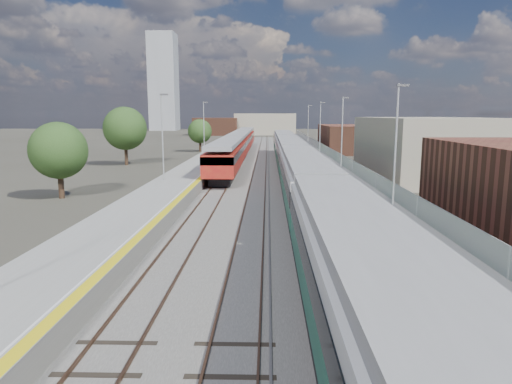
{
  "coord_description": "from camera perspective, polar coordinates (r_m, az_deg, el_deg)",
  "views": [
    {
      "loc": [
        -1.05,
        -5.54,
        6.75
      ],
      "look_at": [
        -1.74,
        21.08,
        2.2
      ],
      "focal_mm": 32.0,
      "sensor_mm": 36.0,
      "label": 1
    }
  ],
  "objects": [
    {
      "name": "ground",
      "position": [
        55.96,
        2.55,
        2.76
      ],
      "size": [
        320.0,
        320.0,
        0.0
      ],
      "primitive_type": "plane",
      "color": "#47443A",
      "rests_on": "ground"
    },
    {
      "name": "ballast_bed",
      "position": [
        58.44,
        0.29,
        3.09
      ],
      "size": [
        10.5,
        155.0,
        0.06
      ],
      "primitive_type": "cube",
      "color": "#565451",
      "rests_on": "ground"
    },
    {
      "name": "tracks",
      "position": [
        60.09,
        0.9,
        3.34
      ],
      "size": [
        8.96,
        160.0,
        0.17
      ],
      "color": "#4C3323",
      "rests_on": "ground"
    },
    {
      "name": "platform_right",
      "position": [
        58.71,
        7.68,
        3.53
      ],
      "size": [
        4.7,
        155.0,
        8.52
      ],
      "color": "slate",
      "rests_on": "ground"
    },
    {
      "name": "platform_left",
      "position": [
        58.91,
        -6.34,
        3.56
      ],
      "size": [
        4.3,
        155.0,
        8.52
      ],
      "color": "slate",
      "rests_on": "ground"
    },
    {
      "name": "buildings",
      "position": [
        145.2,
        -5.38,
        11.21
      ],
      "size": [
        72.0,
        185.5,
        40.0
      ],
      "color": "brown",
      "rests_on": "ground"
    },
    {
      "name": "green_train",
      "position": [
        42.06,
        4.96,
        3.62
      ],
      "size": [
        3.0,
        83.42,
        3.3
      ],
      "color": "black",
      "rests_on": "ground"
    },
    {
      "name": "red_train",
      "position": [
        70.41,
        -2.16,
        6.02
      ],
      "size": [
        3.01,
        61.01,
        3.8
      ],
      "color": "black",
      "rests_on": "ground"
    },
    {
      "name": "tree_a",
      "position": [
        39.87,
        -23.45,
        4.77
      ],
      "size": [
        4.55,
        4.55,
        6.17
      ],
      "color": "#382619",
      "rests_on": "ground"
    },
    {
      "name": "tree_b",
      "position": [
        63.62,
        -16.06,
        7.63
      ],
      "size": [
        5.71,
        5.71,
        7.74
      ],
      "color": "#382619",
      "rests_on": "ground"
    },
    {
      "name": "tree_c",
      "position": [
        84.05,
        -7.03,
        7.54
      ],
      "size": [
        4.34,
        4.34,
        5.88
      ],
      "color": "#382619",
      "rests_on": "ground"
    },
    {
      "name": "tree_d",
      "position": [
        66.33,
        20.62,
        6.18
      ],
      "size": [
        3.99,
        3.99,
        5.41
      ],
      "color": "#382619",
      "rests_on": "ground"
    }
  ]
}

